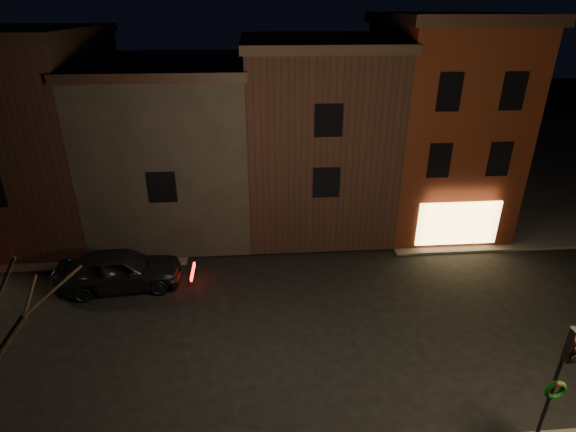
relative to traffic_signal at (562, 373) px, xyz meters
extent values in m
plane|color=black|center=(-5.60, 5.51, -2.81)|extent=(120.00, 120.00, 0.00)
cube|color=#2D2B28|center=(14.40, 25.51, -2.75)|extent=(30.00, 30.00, 0.12)
cube|color=#2D2B28|center=(-25.60, 25.51, -2.75)|extent=(30.00, 30.00, 0.12)
cube|color=#48190C|center=(2.40, 15.01, 2.31)|extent=(6.00, 8.00, 10.00)
cube|color=black|center=(2.40, 15.01, 7.56)|extent=(6.50, 8.50, 0.50)
cube|color=#E9BE69|center=(2.40, 10.96, -1.39)|extent=(4.00, 0.12, 2.20)
cube|color=black|center=(-4.10, 16.01, 1.81)|extent=(7.00, 10.00, 9.00)
cube|color=black|center=(-4.10, 16.01, 6.51)|extent=(7.30, 10.30, 0.40)
cube|color=black|center=(-11.35, 16.01, 1.31)|extent=(7.50, 10.00, 8.00)
cube|color=black|center=(-11.35, 16.01, 5.51)|extent=(7.80, 10.30, 0.40)
cube|color=black|center=(-18.60, 16.01, 2.06)|extent=(7.00, 10.00, 9.50)
cube|color=black|center=(-18.60, 16.01, 7.01)|extent=(7.30, 10.30, 0.40)
cylinder|color=black|center=(0.00, 0.11, -0.69)|extent=(0.10, 0.10, 4.00)
cube|color=black|center=(0.00, -0.07, 0.91)|extent=(0.28, 0.22, 0.90)
cylinder|color=black|center=(0.00, -0.19, 0.63)|extent=(0.18, 0.06, 0.18)
torus|color=#0C380F|center=(0.00, 0.02, -0.59)|extent=(0.58, 0.14, 0.58)
sphere|color=#990C0C|center=(0.00, 0.00, -0.37)|extent=(0.12, 0.12, 0.12)
imported|color=black|center=(-13.09, 8.92, -1.95)|extent=(5.20, 2.44, 1.72)
camera|label=1|loc=(-7.33, -7.72, 8.11)|focal=28.00mm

